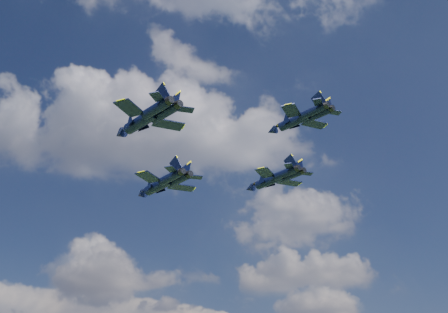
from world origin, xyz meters
The scene contains 4 objects.
jet_lead centered at (-19.56, 16.65, 57.66)m, with size 15.20×16.52×4.33m.
jet_left centered at (-20.34, -6.12, 59.98)m, with size 15.36×15.91×4.25m.
jet_right centered at (3.30, 17.03, 59.00)m, with size 14.02×14.65×3.90m.
jet_slot centered at (5.71, -6.81, 59.74)m, with size 12.35×12.31×3.36m.
Camera 1 is at (-6.24, -89.73, 13.35)m, focal length 45.00 mm.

